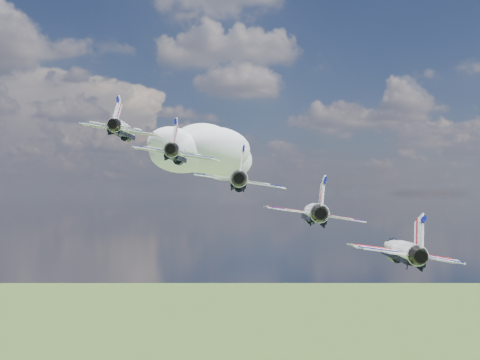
{
  "coord_description": "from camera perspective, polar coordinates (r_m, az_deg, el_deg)",
  "views": [
    {
      "loc": [
        -6.65,
        -77.53,
        149.0
      ],
      "look_at": [
        5.67,
        -5.49,
        150.67
      ],
      "focal_mm": 45.0,
      "sensor_mm": 36.0,
      "label": 1
    }
  ],
  "objects": [
    {
      "name": "jet_1",
      "position": [
        79.51,
        -5.9,
        2.54
      ],
      "size": [
        13.64,
        17.19,
        6.11
      ],
      "primitive_type": null,
      "rotation": [
        0.0,
        0.15,
        -0.18
      ],
      "color": "white"
    },
    {
      "name": "cloud_far",
      "position": [
        314.33,
        -4.52,
        2.84
      ],
      "size": [
        58.43,
        45.91,
        22.95
      ],
      "primitive_type": "ellipsoid",
      "color": "white"
    },
    {
      "name": "jet_4",
      "position": [
        63.81,
        14.92,
        -6.35
      ],
      "size": [
        13.64,
        17.19,
        6.11
      ],
      "primitive_type": null,
      "rotation": [
        0.0,
        0.15,
        -0.18
      ],
      "color": "silver"
    },
    {
      "name": "jet_2",
      "position": [
        73.1,
        0.0,
        -0.0
      ],
      "size": [
        13.64,
        17.19,
        6.11
      ],
      "primitive_type": null,
      "rotation": [
        0.0,
        0.15,
        -0.18
      ],
      "color": "white"
    },
    {
      "name": "jet_3",
      "position": [
        67.78,
        6.93,
        -2.98
      ],
      "size": [
        13.64,
        17.19,
        6.11
      ],
      "primitive_type": null,
      "rotation": [
        0.0,
        0.15,
        -0.18
      ],
      "color": "silver"
    },
    {
      "name": "jet_0",
      "position": [
        86.76,
        -10.88,
        4.66
      ],
      "size": [
        13.64,
        17.19,
        6.11
      ],
      "primitive_type": null,
      "rotation": [
        0.0,
        0.15,
        -0.18
      ],
      "color": "white"
    }
  ]
}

